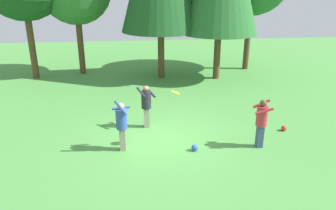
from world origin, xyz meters
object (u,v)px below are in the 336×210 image
person_catcher (261,120)px  person_bystander (146,103)px  frisbee (175,92)px  ball_blue (195,148)px  ball_red (284,128)px  person_thrower (122,123)px

person_catcher → person_bystander: size_ratio=1.01×
frisbee → ball_blue: bearing=-35.9°
person_bystander → ball_red: person_bystander is taller
frisbee → ball_red: size_ratio=1.73×
person_catcher → frisbee: (-2.64, 0.36, 0.86)m
person_thrower → frisbee: frisbee is taller
person_thrower → ball_red: 5.73m
person_bystander → ball_red: bearing=51.5°
frisbee → ball_red: frisbee is taller
person_catcher → ball_red: (1.32, 1.04, -0.84)m
person_catcher → ball_red: bearing=-134.0°
person_catcher → ball_blue: size_ratio=7.61×
person_bystander → ball_red: size_ratio=8.16×
person_bystander → ball_blue: 2.53m
ball_blue → person_thrower: bearing=171.8°
person_catcher → ball_blue: person_catcher is taller
person_thrower → person_catcher: bearing=-6.7°
ball_blue → ball_red: bearing=17.6°
person_thrower → person_bystander: bearing=60.2°
ball_blue → ball_red: ball_blue is taller
person_thrower → person_bystander: (0.83, 1.63, -0.00)m
person_catcher → person_bystander: (-3.47, 1.91, -0.01)m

